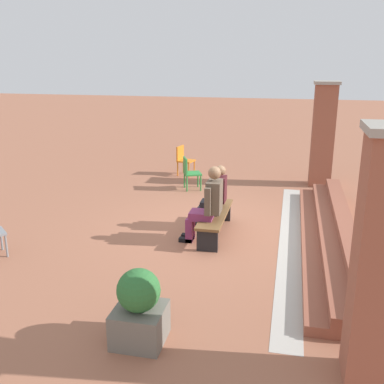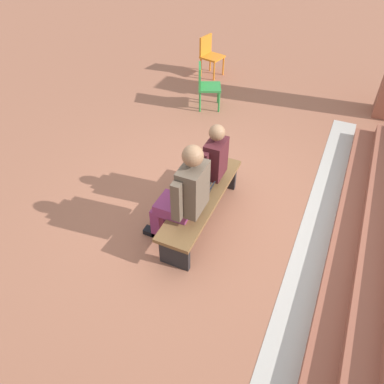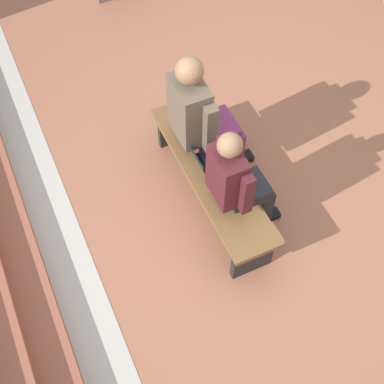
% 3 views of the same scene
% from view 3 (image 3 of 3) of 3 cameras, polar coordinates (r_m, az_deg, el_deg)
% --- Properties ---
extents(ground_plane, '(60.00, 60.00, 0.00)m').
position_cam_3_polar(ground_plane, '(4.96, 2.75, -3.28)').
color(ground_plane, '#9E6047').
extents(concrete_strip, '(6.88, 0.40, 0.01)m').
position_cam_3_polar(concrete_strip, '(4.91, -13.28, -6.51)').
color(concrete_strip, '#B7B2A8').
rests_on(concrete_strip, ground).
extents(bench, '(1.80, 0.44, 0.45)m').
position_cam_3_polar(bench, '(4.80, 2.10, 1.57)').
color(bench, brown).
rests_on(bench, ground).
extents(person_student, '(0.51, 0.65, 1.30)m').
position_cam_3_polar(person_student, '(4.37, 4.88, 1.29)').
color(person_student, '#232328').
rests_on(person_student, ground).
extents(person_adult, '(0.60, 0.76, 1.44)m').
position_cam_3_polar(person_adult, '(4.72, 1.03, 8.15)').
color(person_adult, '#7F2D5B').
rests_on(person_adult, ground).
extents(laptop, '(0.32, 0.29, 0.21)m').
position_cam_3_polar(laptop, '(4.71, 1.68, 3.14)').
color(laptop, black).
rests_on(laptop, bench).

